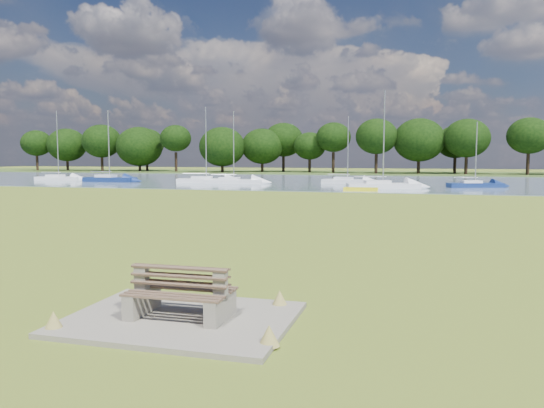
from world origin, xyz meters
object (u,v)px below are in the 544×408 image
(sailboat_0, at_px, (475,183))
(sailboat_9, at_px, (233,180))
(sailboat_3, at_px, (347,180))
(sailboat_6, at_px, (206,179))
(sailboat_5, at_px, (109,178))
(sailboat_2, at_px, (58,177))
(kayak, at_px, (361,189))
(bench_pair, at_px, (181,295))
(sailboat_7, at_px, (382,184))

(sailboat_0, distance_m, sailboat_9, 25.19)
(sailboat_3, xyz_separation_m, sailboat_6, (-15.72, -2.75, 0.02))
(sailboat_5, xyz_separation_m, sailboat_6, (11.74, 1.18, -0.07))
(sailboat_2, bearing_deg, sailboat_6, -8.86)
(kayak, relative_size, sailboat_3, 0.41)
(bench_pair, relative_size, kayak, 0.65)
(sailboat_2, bearing_deg, sailboat_3, -3.86)
(sailboat_2, bearing_deg, bench_pair, -58.01)
(bench_pair, distance_m, sailboat_7, 41.47)
(sailboat_6, bearing_deg, bench_pair, -83.32)
(bench_pair, xyz_separation_m, sailboat_2, (-39.19, 47.52, -0.02))
(sailboat_2, relative_size, sailboat_5, 1.03)
(bench_pair, xyz_separation_m, sailboat_3, (-3.46, 49.80, -0.05))
(sailboat_2, xyz_separation_m, sailboat_9, (23.49, -0.89, -0.04))
(sailboat_3, bearing_deg, sailboat_7, -55.57)
(bench_pair, relative_size, sailboat_5, 0.23)
(sailboat_7, bearing_deg, sailboat_2, 154.49)
(sailboat_2, distance_m, sailboat_9, 23.51)
(sailboat_2, distance_m, sailboat_6, 20.03)
(sailboat_3, bearing_deg, sailboat_0, -10.07)
(kayak, height_order, sailboat_6, sailboat_6)
(kayak, relative_size, sailboat_9, 0.38)
(bench_pair, relative_size, sailboat_0, 0.31)
(sailboat_6, bearing_deg, kayak, -41.57)
(sailboat_2, bearing_deg, sailboat_5, -18.79)
(kayak, bearing_deg, sailboat_3, 100.93)
(kayak, bearing_deg, sailboat_5, 163.11)
(sailboat_0, bearing_deg, sailboat_3, 144.45)
(sailboat_3, height_order, sailboat_6, sailboat_6)
(sailboat_2, height_order, sailboat_6, sailboat_2)
(sailboat_6, relative_size, sailboat_9, 1.08)
(sailboat_0, height_order, sailboat_6, sailboat_6)
(kayak, xyz_separation_m, sailboat_3, (-2.78, 11.80, 0.28))
(sailboat_2, distance_m, sailboat_5, 8.44)
(bench_pair, height_order, sailboat_7, sailboat_7)
(bench_pair, distance_m, sailboat_3, 49.92)
(sailboat_0, height_order, sailboat_2, sailboat_2)
(sailboat_2, height_order, sailboat_5, sailboat_2)
(sailboat_6, bearing_deg, sailboat_5, 170.26)
(sailboat_6, height_order, sailboat_7, sailboat_7)
(bench_pair, bearing_deg, kayak, 90.21)
(sailboat_7, bearing_deg, sailboat_6, 147.54)
(sailboat_3, bearing_deg, sailboat_6, -163.42)
(sailboat_0, bearing_deg, sailboat_7, -171.21)
(bench_pair, height_order, sailboat_9, sailboat_9)
(sailboat_0, relative_size, sailboat_9, 0.80)
(sailboat_6, bearing_deg, sailboat_7, -31.04)
(sailboat_0, xyz_separation_m, sailboat_6, (-28.65, 1.13, 0.04))
(sailboat_0, xyz_separation_m, sailboat_3, (-12.93, 3.88, 0.02))
(sailboat_0, bearing_deg, kayak, -160.88)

